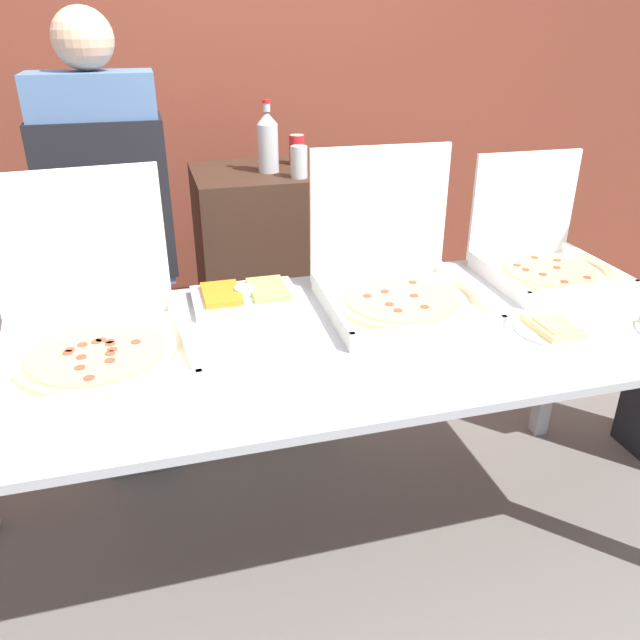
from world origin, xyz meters
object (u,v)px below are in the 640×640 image
(pizza_box_near_left, at_px, (92,327))
(paper_plate_front_right, at_px, (553,328))
(person_server_vest, at_px, (113,240))
(veggie_tray, at_px, (245,296))
(soda_can_silver, at_px, (299,162))
(pizza_box_far_right, at_px, (542,256))
(soda_can_colored, at_px, (297,150))
(pizza_box_far_left, at_px, (396,279))
(soda_bottle, at_px, (268,141))

(pizza_box_near_left, bearing_deg, paper_plate_front_right, -14.79)
(paper_plate_front_right, xyz_separation_m, person_server_vest, (-1.25, 0.84, 0.11))
(veggie_tray, xyz_separation_m, soda_can_silver, (0.32, 0.54, 0.31))
(pizza_box_far_right, distance_m, person_server_vest, 1.53)
(soda_can_colored, bearing_deg, person_server_vest, -152.96)
(pizza_box_far_left, bearing_deg, soda_bottle, 109.01)
(veggie_tray, xyz_separation_m, person_server_vest, (-0.41, 0.39, 0.10))
(soda_can_colored, bearing_deg, paper_plate_front_right, -68.81)
(soda_can_silver, height_order, soda_can_colored, same)
(pizza_box_near_left, bearing_deg, soda_can_colored, 45.77)
(pizza_box_near_left, xyz_separation_m, person_server_vest, (0.05, 0.63, 0.04))
(pizza_box_far_left, bearing_deg, person_server_vest, 151.07)
(soda_can_silver, bearing_deg, pizza_box_far_right, -38.16)
(soda_can_colored, xyz_separation_m, person_server_vest, (-0.78, -0.40, -0.21))
(person_server_vest, bearing_deg, soda_can_silver, -168.45)
(pizza_box_far_left, distance_m, soda_can_silver, 0.73)
(pizza_box_far_right, height_order, soda_bottle, soda_bottle)
(pizza_box_far_left, distance_m, person_server_vest, 1.02)
(paper_plate_front_right, height_order, soda_can_silver, soda_can_silver)
(pizza_box_near_left, height_order, soda_can_silver, pizza_box_near_left)
(person_server_vest, bearing_deg, paper_plate_front_right, 146.17)
(soda_bottle, relative_size, person_server_vest, 0.16)
(soda_can_silver, relative_size, person_server_vest, 0.07)
(soda_can_colored, bearing_deg, soda_can_silver, -101.70)
(pizza_box_far_right, distance_m, soda_can_silver, 0.98)
(pizza_box_far_left, relative_size, pizza_box_far_right, 1.16)
(soda_can_silver, bearing_deg, person_server_vest, -168.45)
(paper_plate_front_right, distance_m, veggie_tray, 0.96)
(pizza_box_near_left, bearing_deg, pizza_box_far_right, 1.67)
(soda_can_silver, bearing_deg, soda_bottle, 125.65)
(soda_can_silver, distance_m, person_server_vest, 0.77)
(veggie_tray, bearing_deg, pizza_box_far_right, -2.59)
(soda_bottle, bearing_deg, veggie_tray, -108.18)
(pizza_box_far_left, bearing_deg, pizza_box_far_right, 9.71)
(pizza_box_far_left, xyz_separation_m, veggie_tray, (-0.47, 0.13, -0.06))
(pizza_box_far_right, xyz_separation_m, soda_can_silver, (-0.75, 0.59, 0.26))
(pizza_box_far_right, relative_size, soda_can_silver, 3.51)
(pizza_box_far_right, relative_size, veggie_tray, 1.29)
(pizza_box_near_left, relative_size, veggie_tray, 1.59)
(pizza_box_near_left, height_order, soda_bottle, soda_bottle)
(veggie_tray, distance_m, soda_can_colored, 0.92)
(pizza_box_near_left, bearing_deg, person_server_vest, 80.32)
(veggie_tray, height_order, person_server_vest, person_server_vest)
(pizza_box_far_right, distance_m, veggie_tray, 1.06)
(paper_plate_front_right, distance_m, person_server_vest, 1.51)
(pizza_box_far_left, xyz_separation_m, paper_plate_front_right, (0.38, -0.32, -0.07))
(pizza_box_near_left, xyz_separation_m, soda_can_silver, (0.77, 0.77, 0.25))
(pizza_box_far_left, xyz_separation_m, person_server_vest, (-0.88, 0.52, 0.04))
(soda_bottle, bearing_deg, person_server_vest, -155.81)
(pizza_box_near_left, xyz_separation_m, pizza_box_far_right, (1.52, 0.19, -0.01))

